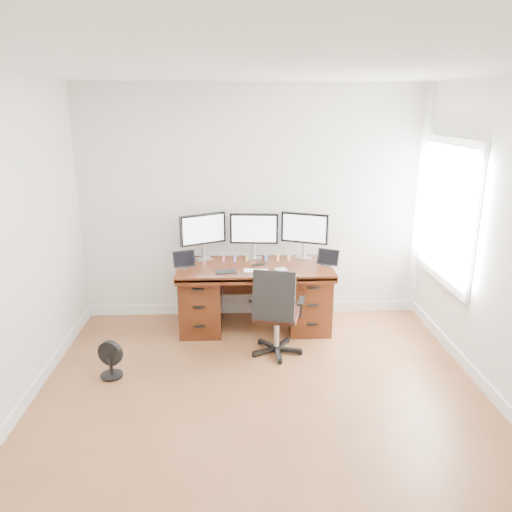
{
  "coord_description": "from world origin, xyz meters",
  "views": [
    {
      "loc": [
        -0.2,
        -3.45,
        2.43
      ],
      "look_at": [
        0.0,
        1.5,
        0.95
      ],
      "focal_mm": 35.0,
      "sensor_mm": 36.0,
      "label": 1
    }
  ],
  "objects_px": {
    "monitor_center": "(254,230)",
    "keyboard": "(256,271)",
    "floor_fan": "(110,360)",
    "desk": "(255,294)",
    "office_chair": "(276,327)"
  },
  "relations": [
    {
      "from": "office_chair",
      "to": "desk",
      "type": "bearing_deg",
      "value": 119.54
    },
    {
      "from": "desk",
      "to": "office_chair",
      "type": "height_order",
      "value": "office_chair"
    },
    {
      "from": "office_chair",
      "to": "monitor_center",
      "type": "height_order",
      "value": "monitor_center"
    },
    {
      "from": "office_chair",
      "to": "keyboard",
      "type": "distance_m",
      "value": 0.65
    },
    {
      "from": "desk",
      "to": "office_chair",
      "type": "bearing_deg",
      "value": -74.64
    },
    {
      "from": "desk",
      "to": "floor_fan",
      "type": "bearing_deg",
      "value": -142.54
    },
    {
      "from": "office_chair",
      "to": "floor_fan",
      "type": "relative_size",
      "value": 2.65
    },
    {
      "from": "monitor_center",
      "to": "keyboard",
      "type": "xyz_separation_m",
      "value": [
        0.0,
        -0.48,
        -0.33
      ]
    },
    {
      "from": "keyboard",
      "to": "floor_fan",
      "type": "bearing_deg",
      "value": -142.02
    },
    {
      "from": "desk",
      "to": "monitor_center",
      "type": "relative_size",
      "value": 3.09
    },
    {
      "from": "desk",
      "to": "monitor_center",
      "type": "xyz_separation_m",
      "value": [
        -0.0,
        0.24,
        0.68
      ]
    },
    {
      "from": "floor_fan",
      "to": "keyboard",
      "type": "distance_m",
      "value": 1.72
    },
    {
      "from": "desk",
      "to": "keyboard",
      "type": "relative_size",
      "value": 6.54
    },
    {
      "from": "desk",
      "to": "floor_fan",
      "type": "relative_size",
      "value": 4.79
    },
    {
      "from": "floor_fan",
      "to": "monitor_center",
      "type": "height_order",
      "value": "monitor_center"
    }
  ]
}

